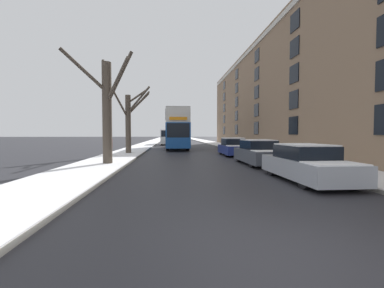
{
  "coord_description": "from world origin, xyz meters",
  "views": [
    {
      "loc": [
        -1.88,
        -3.74,
        1.8
      ],
      "look_at": [
        0.2,
        21.73,
        0.79
      ],
      "focal_mm": 24.0,
      "sensor_mm": 36.0,
      "label": 1
    }
  ],
  "objects_px": {
    "bare_tree_left_1": "(130,119)",
    "parked_car_2": "(233,147)",
    "bare_tree_left_0": "(107,107)",
    "parked_car_0": "(306,164)",
    "parked_car_1": "(259,153)",
    "oncoming_van": "(167,137)",
    "pedestrian_left_sidewalk": "(110,146)",
    "double_decker_bus": "(177,127)"
  },
  "relations": [
    {
      "from": "parked_car_0",
      "to": "parked_car_1",
      "type": "bearing_deg",
      "value": 90.0
    },
    {
      "from": "parked_car_2",
      "to": "oncoming_van",
      "type": "distance_m",
      "value": 22.59
    },
    {
      "from": "bare_tree_left_1",
      "to": "parked_car_2",
      "type": "xyz_separation_m",
      "value": [
        8.69,
        -1.69,
        -2.41
      ]
    },
    {
      "from": "bare_tree_left_0",
      "to": "parked_car_0",
      "type": "xyz_separation_m",
      "value": [
        8.71,
        -5.33,
        -2.66
      ]
    },
    {
      "from": "oncoming_van",
      "to": "double_decker_bus",
      "type": "bearing_deg",
      "value": -83.77
    },
    {
      "from": "bare_tree_left_1",
      "to": "oncoming_van",
      "type": "xyz_separation_m",
      "value": [
        2.91,
        20.15,
        -1.78
      ]
    },
    {
      "from": "bare_tree_left_0",
      "to": "double_decker_bus",
      "type": "bearing_deg",
      "value": 75.01
    },
    {
      "from": "parked_car_1",
      "to": "parked_car_2",
      "type": "xyz_separation_m",
      "value": [
        0.0,
        6.22,
        0.01
      ]
    },
    {
      "from": "bare_tree_left_1",
      "to": "pedestrian_left_sidewalk",
      "type": "xyz_separation_m",
      "value": [
        -1.08,
        -2.77,
        -2.2
      ]
    },
    {
      "from": "parked_car_1",
      "to": "oncoming_van",
      "type": "xyz_separation_m",
      "value": [
        -5.78,
        28.05,
        0.64
      ]
    },
    {
      "from": "bare_tree_left_0",
      "to": "oncoming_van",
      "type": "bearing_deg",
      "value": 84.05
    },
    {
      "from": "pedestrian_left_sidewalk",
      "to": "parked_car_1",
      "type": "bearing_deg",
      "value": 62.98
    },
    {
      "from": "parked_car_2",
      "to": "parked_car_1",
      "type": "bearing_deg",
      "value": -90.0
    },
    {
      "from": "bare_tree_left_0",
      "to": "pedestrian_left_sidewalk",
      "type": "relative_size",
      "value": 4.0
    },
    {
      "from": "parked_car_1",
      "to": "oncoming_van",
      "type": "distance_m",
      "value": 28.65
    },
    {
      "from": "bare_tree_left_0",
      "to": "parked_car_1",
      "type": "distance_m",
      "value": 9.1
    },
    {
      "from": "bare_tree_left_1",
      "to": "parked_car_0",
      "type": "xyz_separation_m",
      "value": [
        8.69,
        -13.26,
        -2.43
      ]
    },
    {
      "from": "parked_car_0",
      "to": "parked_car_2",
      "type": "distance_m",
      "value": 11.57
    },
    {
      "from": "bare_tree_left_1",
      "to": "bare_tree_left_0",
      "type": "bearing_deg",
      "value": -90.12
    },
    {
      "from": "bare_tree_left_0",
      "to": "parked_car_0",
      "type": "bearing_deg",
      "value": -31.46
    },
    {
      "from": "parked_car_2",
      "to": "parked_car_0",
      "type": "bearing_deg",
      "value": -90.0
    },
    {
      "from": "double_decker_bus",
      "to": "parked_car_0",
      "type": "height_order",
      "value": "double_decker_bus"
    },
    {
      "from": "bare_tree_left_0",
      "to": "double_decker_bus",
      "type": "height_order",
      "value": "bare_tree_left_0"
    },
    {
      "from": "parked_car_0",
      "to": "oncoming_van",
      "type": "distance_m",
      "value": 33.91
    },
    {
      "from": "parked_car_1",
      "to": "bare_tree_left_0",
      "type": "bearing_deg",
      "value": -179.84
    },
    {
      "from": "parked_car_2",
      "to": "pedestrian_left_sidewalk",
      "type": "distance_m",
      "value": 9.83
    },
    {
      "from": "parked_car_2",
      "to": "pedestrian_left_sidewalk",
      "type": "relative_size",
      "value": 2.57
    },
    {
      "from": "pedestrian_left_sidewalk",
      "to": "bare_tree_left_1",
      "type": "bearing_deg",
      "value": 159.42
    },
    {
      "from": "bare_tree_left_0",
      "to": "parked_car_2",
      "type": "height_order",
      "value": "bare_tree_left_0"
    },
    {
      "from": "parked_car_0",
      "to": "pedestrian_left_sidewalk",
      "type": "bearing_deg",
      "value": 132.97
    },
    {
      "from": "bare_tree_left_1",
      "to": "double_decker_bus",
      "type": "relative_size",
      "value": 0.56
    },
    {
      "from": "pedestrian_left_sidewalk",
      "to": "parked_car_0",
      "type": "bearing_deg",
      "value": 43.68
    },
    {
      "from": "double_decker_bus",
      "to": "pedestrian_left_sidewalk",
      "type": "xyz_separation_m",
      "value": [
        -5.32,
        -10.74,
        -1.68
      ]
    },
    {
      "from": "parked_car_0",
      "to": "pedestrian_left_sidewalk",
      "type": "relative_size",
      "value": 2.81
    },
    {
      "from": "bare_tree_left_0",
      "to": "parked_car_0",
      "type": "distance_m",
      "value": 10.55
    },
    {
      "from": "bare_tree_left_0",
      "to": "oncoming_van",
      "type": "height_order",
      "value": "bare_tree_left_0"
    },
    {
      "from": "parked_car_0",
      "to": "parked_car_2",
      "type": "xyz_separation_m",
      "value": [
        -0.0,
        11.57,
        0.03
      ]
    },
    {
      "from": "bare_tree_left_1",
      "to": "double_decker_bus",
      "type": "xyz_separation_m",
      "value": [
        4.24,
        7.97,
        -0.52
      ]
    },
    {
      "from": "parked_car_1",
      "to": "pedestrian_left_sidewalk",
      "type": "bearing_deg",
      "value": 152.27
    },
    {
      "from": "bare_tree_left_1",
      "to": "parked_car_2",
      "type": "relative_size",
      "value": 1.39
    },
    {
      "from": "bare_tree_left_1",
      "to": "parked_car_2",
      "type": "bearing_deg",
      "value": -10.98
    },
    {
      "from": "bare_tree_left_1",
      "to": "parked_car_1",
      "type": "relative_size",
      "value": 1.29
    }
  ]
}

